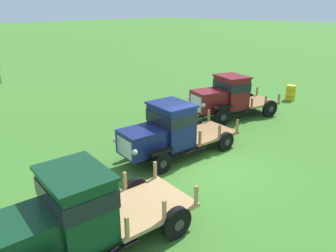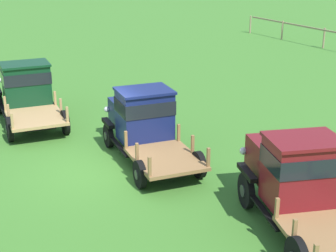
% 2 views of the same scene
% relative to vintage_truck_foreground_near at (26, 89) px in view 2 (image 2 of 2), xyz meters
% --- Properties ---
extents(ground_plane, '(240.00, 240.00, 0.00)m').
position_rel_vintage_truck_foreground_near_xyz_m(ground_plane, '(5.84, 0.56, -1.14)').
color(ground_plane, '#3D7528').
extents(vintage_truck_foreground_near, '(5.49, 2.54, 2.18)m').
position_rel_vintage_truck_foreground_near_xyz_m(vintage_truck_foreground_near, '(0.00, 0.00, 0.00)').
color(vintage_truck_foreground_near, black).
rests_on(vintage_truck_foreground_near, ground).
extents(vintage_truck_second_in_line, '(5.20, 2.47, 2.15)m').
position_rel_vintage_truck_foreground_near_xyz_m(vintage_truck_second_in_line, '(5.40, 2.23, -0.02)').
color(vintage_truck_second_in_line, black).
rests_on(vintage_truck_second_in_line, ground).
extents(vintage_truck_midrow_center, '(5.06, 3.14, 2.21)m').
position_rel_vintage_truck_foreground_near_xyz_m(vintage_truck_midrow_center, '(10.92, 3.46, 0.04)').
color(vintage_truck_midrow_center, black).
rests_on(vintage_truck_midrow_center, ground).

